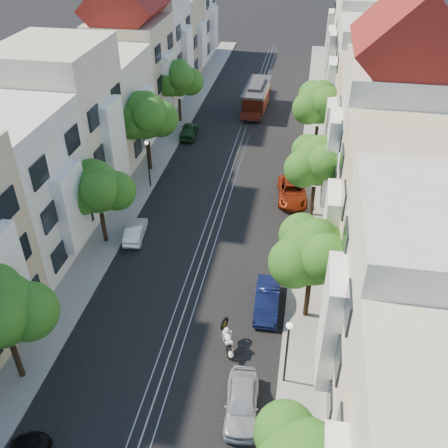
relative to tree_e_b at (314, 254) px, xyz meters
The scene contains 25 objects.
ground 20.91m from the tree_e_b, 110.89° to the left, with size 200.00×200.00×0.00m, color black.
sidewalk_east 19.59m from the tree_e_b, 90.03° to the left, with size 2.50×80.00×0.12m, color gray.
sidewalk_west 24.38m from the tree_e_b, 127.33° to the left, with size 2.50×80.00×0.12m, color gray.
rail_left 21.10m from the tree_e_b, 112.32° to the left, with size 0.06×80.00×0.02m, color gray.
rail_slot 20.90m from the tree_e_b, 110.89° to the left, with size 0.06×80.00×0.02m, color gray.
rail_right 20.72m from the tree_e_b, 109.43° to the left, with size 0.06×80.00×0.02m, color gray.
lane_line 20.91m from the tree_e_b, 110.89° to the left, with size 0.08×80.00×0.01m, color tan.
townhouses_east 19.50m from the tree_e_b, 76.32° to the left, with size 7.75×72.00×12.00m.
townhouses_west 26.92m from the tree_e_b, 135.29° to the left, with size 7.75×72.00×11.76m.
tree_e_b is the anchor object (origin of this frame).
tree_e_c 11.00m from the tree_e_b, 90.00° to the left, with size 4.84×3.99×6.52m.
tree_e_d 22.00m from the tree_e_b, 90.00° to the left, with size 5.01×4.16×6.85m.
tree_w_a 16.01m from the tree_e_b, 154.08° to the right, with size 4.93×4.08×6.68m.
tree_w_b 15.25m from the tree_e_b, 160.85° to the left, with size 4.72×3.87×6.27m.
tree_w_c 21.53m from the tree_e_b, 131.99° to the left, with size 5.13×4.28×7.09m.
tree_w_d 30.60m from the tree_e_b, 118.07° to the left, with size 4.84×3.99×6.52m.
lamp_east 5.41m from the tree_e_b, 100.93° to the right, with size 0.32×0.32×4.16m.
lamp_west 18.90m from the tree_e_b, 136.15° to the left, with size 0.32×0.32×4.16m.
sportbike_rider 6.59m from the tree_e_b, 141.42° to the right, with size 0.89×1.98×1.75m.
cable_car 32.32m from the tree_e_b, 102.22° to the left, with size 2.66×7.73×2.94m.
parked_car_e_near 8.62m from the tree_e_b, 112.10° to the right, with size 1.60×3.98×1.36m, color #9FA3AA.
parked_car_e_mid 4.73m from the tree_e_b, behind, with size 1.41×4.03×1.33m, color #0B1239.
parked_car_e_far 13.92m from the tree_e_b, 97.16° to the left, with size 2.28×4.95×1.38m, color maroon.
parked_car_w_mid 14.45m from the tree_e_b, 154.75° to the left, with size 1.19×3.41×1.12m, color white.
parked_car_w_far 26.97m from the tree_e_b, 118.38° to the left, with size 1.60×3.98×1.35m, color #163718.
Camera 1 is at (6.12, -12.90, 21.44)m, focal length 40.00 mm.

